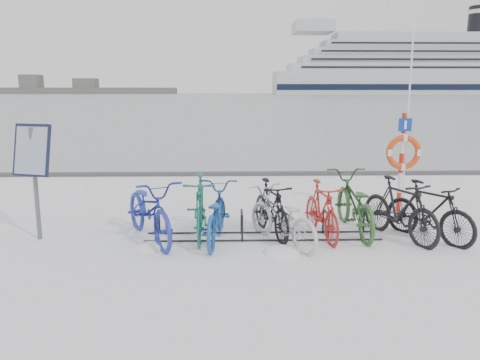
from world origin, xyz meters
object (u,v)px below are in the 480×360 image
bike_rack (263,227)px  info_board (33,157)px  cruise_ferry (402,71)px  lifebuoy_station (403,153)px

bike_rack → info_board: (-3.80, -0.01, 1.22)m
info_board → cruise_ferry: (87.21, 221.67, 9.80)m
bike_rack → lifebuoy_station: 3.52m
bike_rack → lifebuoy_station: bearing=28.6°
bike_rack → lifebuoy_station: (2.95, 1.61, 1.06)m
bike_rack → info_board: size_ratio=2.05×
cruise_ferry → info_board: bearing=-111.5°
info_board → lifebuoy_station: bearing=30.8°
bike_rack → cruise_ferry: (83.42, 221.65, 11.03)m
lifebuoy_station → cruise_ferry: size_ratio=0.03×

